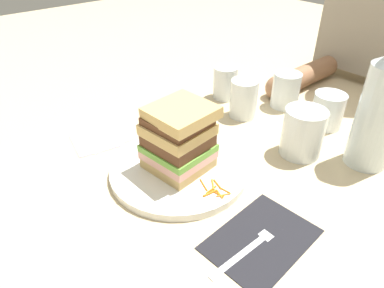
# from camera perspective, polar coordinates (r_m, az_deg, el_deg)

# --- Properties ---
(ground_plane) EXTENTS (3.00, 3.00, 0.00)m
(ground_plane) POSITION_cam_1_polar(r_m,az_deg,el_deg) (0.67, -2.70, -4.91)
(ground_plane) COLOR #C6B289
(main_plate) EXTENTS (0.26, 0.26, 0.01)m
(main_plate) POSITION_cam_1_polar(r_m,az_deg,el_deg) (0.67, -1.96, -4.30)
(main_plate) COLOR white
(main_plate) RESTS_ON ground_plane
(sandwich) EXTENTS (0.12, 0.12, 0.13)m
(sandwich) POSITION_cam_1_polar(r_m,az_deg,el_deg) (0.63, -2.02, 0.73)
(sandwich) COLOR tan
(sandwich) RESTS_ON main_plate
(carrot_shred_0) EXTENTS (0.01, 0.02, 0.00)m
(carrot_shred_0) POSITION_cam_1_polar(r_m,az_deg,el_deg) (0.73, -8.09, 0.01)
(carrot_shred_0) COLOR orange
(carrot_shred_0) RESTS_ON main_plate
(carrot_shred_1) EXTENTS (0.02, 0.02, 0.00)m
(carrot_shred_1) POSITION_cam_1_polar(r_m,az_deg,el_deg) (0.70, -7.54, -1.69)
(carrot_shred_1) COLOR orange
(carrot_shred_1) RESTS_ON main_plate
(carrot_shred_2) EXTENTS (0.01, 0.02, 0.00)m
(carrot_shred_2) POSITION_cam_1_polar(r_m,az_deg,el_deg) (0.72, -7.68, -0.52)
(carrot_shred_2) COLOR orange
(carrot_shred_2) RESTS_ON main_plate
(carrot_shred_3) EXTENTS (0.01, 0.03, 0.00)m
(carrot_shred_3) POSITION_cam_1_polar(r_m,az_deg,el_deg) (0.70, -6.87, -1.63)
(carrot_shred_3) COLOR orange
(carrot_shred_3) RESTS_ON main_plate
(carrot_shred_4) EXTENTS (0.01, 0.03, 0.00)m
(carrot_shred_4) POSITION_cam_1_polar(r_m,az_deg,el_deg) (0.73, -6.34, 0.09)
(carrot_shred_4) COLOR orange
(carrot_shred_4) RESTS_ON main_plate
(carrot_shred_5) EXTENTS (0.00, 0.02, 0.00)m
(carrot_shred_5) POSITION_cam_1_polar(r_m,az_deg,el_deg) (0.72, -8.03, -0.49)
(carrot_shred_5) COLOR orange
(carrot_shred_5) RESTS_ON main_plate
(carrot_shred_6) EXTENTS (0.01, 0.03, 0.00)m
(carrot_shred_6) POSITION_cam_1_polar(r_m,az_deg,el_deg) (0.61, 3.15, -7.46)
(carrot_shred_6) COLOR orange
(carrot_shred_6) RESTS_ON main_plate
(carrot_shred_7) EXTENTS (0.02, 0.01, 0.00)m
(carrot_shred_7) POSITION_cam_1_polar(r_m,az_deg,el_deg) (0.61, 4.54, -8.19)
(carrot_shred_7) COLOR orange
(carrot_shred_7) RESTS_ON main_plate
(carrot_shred_8) EXTENTS (0.01, 0.02, 0.00)m
(carrot_shred_8) POSITION_cam_1_polar(r_m,az_deg,el_deg) (0.61, 5.17, -8.28)
(carrot_shred_8) COLOR orange
(carrot_shred_8) RESTS_ON main_plate
(carrot_shred_9) EXTENTS (0.01, 0.03, 0.00)m
(carrot_shred_9) POSITION_cam_1_polar(r_m,az_deg,el_deg) (0.60, 2.75, -8.13)
(carrot_shred_9) COLOR orange
(carrot_shred_9) RESTS_ON main_plate
(carrot_shred_10) EXTENTS (0.02, 0.02, 0.00)m
(carrot_shred_10) POSITION_cam_1_polar(r_m,az_deg,el_deg) (0.62, 3.43, -6.62)
(carrot_shred_10) COLOR orange
(carrot_shred_10) RESTS_ON main_plate
(carrot_shred_11) EXTENTS (0.03, 0.01, 0.00)m
(carrot_shred_11) POSITION_cam_1_polar(r_m,az_deg,el_deg) (0.62, 1.89, -6.67)
(carrot_shred_11) COLOR orange
(carrot_shred_11) RESTS_ON main_plate
(carrot_shred_12) EXTENTS (0.02, 0.01, 0.00)m
(carrot_shred_12) POSITION_cam_1_polar(r_m,az_deg,el_deg) (0.61, 5.52, -7.59)
(carrot_shred_12) COLOR orange
(carrot_shred_12) RESTS_ON main_plate
(carrot_shred_13) EXTENTS (0.03, 0.01, 0.00)m
(carrot_shred_13) POSITION_cam_1_polar(r_m,az_deg,el_deg) (0.62, 4.21, -6.58)
(carrot_shred_13) COLOR orange
(carrot_shred_13) RESTS_ON main_plate
(carrot_shred_14) EXTENTS (0.03, 0.01, 0.00)m
(carrot_shred_14) POSITION_cam_1_polar(r_m,az_deg,el_deg) (0.61, 4.12, -8.06)
(carrot_shred_14) COLOR orange
(carrot_shred_14) RESTS_ON main_plate
(napkin_dark) EXTENTS (0.13, 0.18, 0.00)m
(napkin_dark) POSITION_cam_1_polar(r_m,az_deg,el_deg) (0.57, 11.47, -14.82)
(napkin_dark) COLOR black
(napkin_dark) RESTS_ON ground_plane
(fork) EXTENTS (0.02, 0.17, 0.00)m
(fork) POSITION_cam_1_polar(r_m,az_deg,el_deg) (0.55, 9.97, -15.81)
(fork) COLOR silver
(fork) RESTS_ON napkin_dark
(knife) EXTENTS (0.02, 0.20, 0.00)m
(knife) POSITION_cam_1_polar(r_m,az_deg,el_deg) (0.79, -9.79, 1.12)
(knife) COLOR silver
(knife) RESTS_ON ground_plane
(juice_glass) EXTENTS (0.08, 0.08, 0.10)m
(juice_glass) POSITION_cam_1_polar(r_m,az_deg,el_deg) (0.74, 17.56, 1.34)
(juice_glass) COLOR white
(juice_glass) RESTS_ON ground_plane
(water_bottle) EXTENTS (0.08, 0.08, 0.27)m
(water_bottle) POSITION_cam_1_polar(r_m,az_deg,el_deg) (0.73, 28.46, 4.89)
(water_bottle) COLOR silver
(water_bottle) RESTS_ON ground_plane
(empty_tumbler_0) EXTENTS (0.06, 0.06, 0.09)m
(empty_tumbler_0) POSITION_cam_1_polar(r_m,az_deg,el_deg) (0.85, 8.42, 7.34)
(empty_tumbler_0) COLOR silver
(empty_tumbler_0) RESTS_ON ground_plane
(empty_tumbler_1) EXTENTS (0.07, 0.07, 0.08)m
(empty_tumbler_1) POSITION_cam_1_polar(r_m,az_deg,el_deg) (0.86, 21.28, 5.15)
(empty_tumbler_1) COLOR silver
(empty_tumbler_1) RESTS_ON ground_plane
(empty_tumbler_2) EXTENTS (0.07, 0.07, 0.09)m
(empty_tumbler_2) POSITION_cam_1_polar(r_m,az_deg,el_deg) (0.92, 15.06, 8.51)
(empty_tumbler_2) COLOR silver
(empty_tumbler_2) RESTS_ON ground_plane
(empty_tumbler_3) EXTENTS (0.06, 0.06, 0.09)m
(empty_tumbler_3) POSITION_cam_1_polar(r_m,az_deg,el_deg) (0.94, 5.45, 9.98)
(empty_tumbler_3) COLOR silver
(empty_tumbler_3) RESTS_ON ground_plane
(napkin_pink) EXTENTS (0.11, 0.11, 0.00)m
(napkin_pink) POSITION_cam_1_polar(r_m,az_deg,el_deg) (0.79, -15.62, 0.50)
(napkin_pink) COLOR pink
(napkin_pink) RESTS_ON ground_plane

